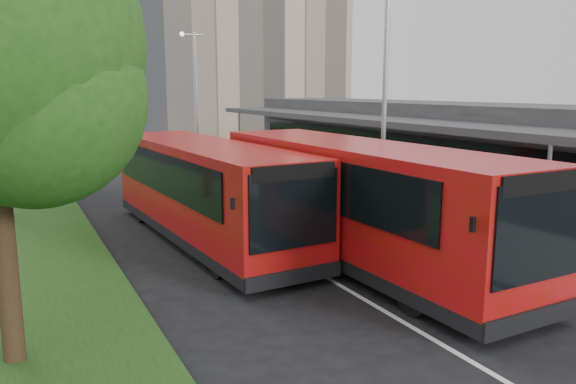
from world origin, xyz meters
name	(u,v)px	position (x,y,z in m)	size (l,w,h in m)	color
ground	(298,261)	(0.00, 0.00, 0.00)	(120.00, 120.00, 0.00)	black
pavement	(235,162)	(6.00, 20.00, 0.07)	(5.00, 80.00, 0.15)	slate
grass_verge	(6,176)	(-7.00, 20.00, 0.05)	(5.00, 80.00, 0.10)	#1B3E14
lane_centre_line	(161,181)	(0.00, 15.00, 0.01)	(0.12, 70.00, 0.01)	silver
kerb_dashes	(199,167)	(3.30, 19.00, 0.01)	(0.12, 56.00, 0.01)	silver
office_block	(228,45)	(14.00, 42.00, 9.00)	(22.00, 12.00, 18.00)	tan
station_building	(422,144)	(10.86, 8.00, 2.04)	(7.70, 26.00, 4.00)	#29292C
lamp_post_near	(383,86)	(4.12, 2.00, 4.72)	(1.44, 0.28, 8.00)	#9C9FA4
lamp_post_far	(195,87)	(4.12, 22.00, 4.72)	(1.44, 0.28, 8.00)	#9C9FA4
bus_main	(358,202)	(1.46, -0.69, 1.64)	(3.26, 11.38, 3.20)	#BA0918
bus_second	(206,191)	(-1.52, 3.13, 1.54)	(3.33, 10.78, 3.01)	#BA0918
litter_bin	(314,179)	(5.32, 8.63, 0.65)	(0.56, 0.56, 1.00)	#391F17
bollard	(246,159)	(5.39, 16.66, 0.67)	(0.17, 0.17, 1.04)	#FFF60D
car_near	(116,136)	(1.77, 37.50, 0.54)	(1.26, 3.14, 1.07)	#580C0C
car_far	(74,132)	(-0.93, 44.82, 0.52)	(1.10, 3.16, 1.04)	navy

